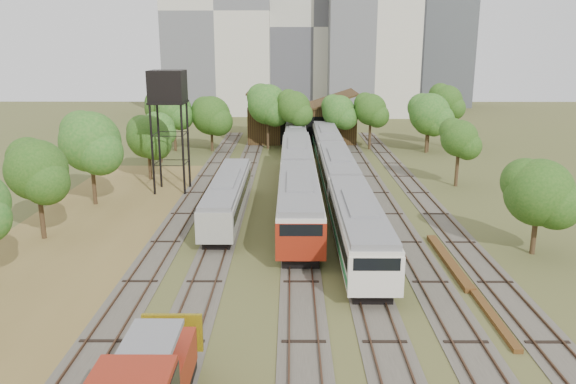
{
  "coord_description": "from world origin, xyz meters",
  "views": [
    {
      "loc": [
        -2.65,
        -28.99,
        14.19
      ],
      "look_at": [
        -2.88,
        15.87,
        2.5
      ],
      "focal_mm": 35.0,
      "sensor_mm": 36.0,
      "label": 1
    }
  ],
  "objects": [
    {
      "name": "tower_centre",
      "position": [
        2.0,
        100.0,
        18.0
      ],
      "size": [
        20.0,
        18.0,
        36.0
      ],
      "primitive_type": "cube",
      "color": "beige",
      "rests_on": "ground"
    },
    {
      "name": "ground",
      "position": [
        0.0,
        0.0,
        0.0
      ],
      "size": [
        240.0,
        240.0,
        0.0
      ],
      "primitive_type": "plane",
      "color": "#475123",
      "rests_on": "ground"
    },
    {
      "name": "rail_pile_far",
      "position": [
        8.2,
        -1.31,
        0.12
      ],
      "size": [
        0.47,
        7.58,
        0.25
      ],
      "primitive_type": "cube",
      "color": "brown",
      "rests_on": "ground"
    },
    {
      "name": "tower_far_right",
      "position": [
        34.0,
        110.0,
        14.0
      ],
      "size": [
        12.0,
        12.0,
        28.0
      ],
      "primitive_type": "cube",
      "color": "#464A4E",
      "rests_on": "ground"
    },
    {
      "name": "tree_band_right",
      "position": [
        14.86,
        23.78,
        4.57
      ],
      "size": [
        5.78,
        43.02,
        6.94
      ],
      "color": "#382616",
      "rests_on": "ground"
    },
    {
      "name": "water_tower",
      "position": [
        -14.58,
        25.9,
        10.08
      ],
      "size": [
        3.46,
        3.46,
        11.95
      ],
      "color": "black",
      "rests_on": "ground"
    },
    {
      "name": "maintenance_shed",
      "position": [
        -1.0,
        57.98,
        2.91
      ],
      "size": [
        16.45,
        11.55,
        7.58
      ],
      "color": "#342113",
      "rests_on": "ground"
    },
    {
      "name": "railcar_green_set",
      "position": [
        2.0,
        25.29,
        2.02
      ],
      "size": [
        3.08,
        52.08,
        3.81
      ],
      "color": "black",
      "rests_on": "ground"
    },
    {
      "name": "railcar_rear",
      "position": [
        -2.0,
        49.03,
        1.91
      ],
      "size": [
        2.92,
        16.08,
        3.61
      ],
      "color": "black",
      "rests_on": "ground"
    },
    {
      "name": "rail_pile_near",
      "position": [
        8.0,
        6.49,
        0.16
      ],
      "size": [
        0.65,
        9.69,
        0.32
      ],
      "primitive_type": "cube",
      "color": "brown",
      "rests_on": "ground"
    },
    {
      "name": "tree_band_far",
      "position": [
        0.21,
        49.19,
        5.66
      ],
      "size": [
        43.19,
        9.48,
        9.09
      ],
      "color": "#382616",
      "rests_on": "ground"
    },
    {
      "name": "tower_left",
      "position": [
        -18.0,
        95.0,
        21.0
      ],
      "size": [
        22.0,
        16.0,
        42.0
      ],
      "primitive_type": "cube",
      "color": "beige",
      "rests_on": "ground"
    },
    {
      "name": "dry_grass_patch",
      "position": [
        -18.0,
        8.0,
        0.02
      ],
      "size": [
        14.0,
        60.0,
        0.04
      ],
      "primitive_type": "cube",
      "color": "brown",
      "rests_on": "ground"
    },
    {
      "name": "old_grey_coach",
      "position": [
        -8.0,
        17.04,
        1.82
      ],
      "size": [
        2.71,
        18.0,
        3.34
      ],
      "color": "black",
      "rests_on": "ground"
    },
    {
      "name": "railcar_red_set",
      "position": [
        -2.0,
        21.78,
        2.15
      ],
      "size": [
        3.28,
        34.57,
        4.06
      ],
      "color": "black",
      "rests_on": "ground"
    },
    {
      "name": "tracks",
      "position": [
        -0.67,
        25.0,
        0.04
      ],
      "size": [
        24.6,
        80.0,
        0.19
      ],
      "color": "#4C473D",
      "rests_on": "ground"
    },
    {
      "name": "tree_band_left",
      "position": [
        -20.48,
        23.05,
        5.19
      ],
      "size": [
        8.09,
        63.46,
        8.59
      ],
      "color": "#382616",
      "rests_on": "ground"
    }
  ]
}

